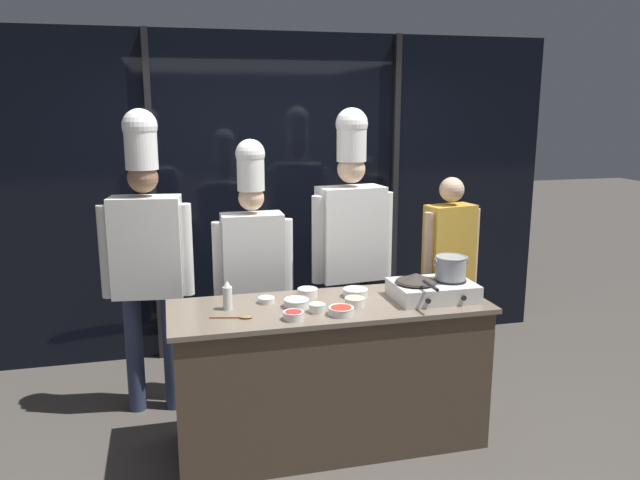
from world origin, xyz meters
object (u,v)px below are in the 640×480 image
(prep_bowl_ginger, at_px, (355,301))
(prep_bowl_onion, at_px, (308,292))
(prep_bowl_rice, at_px, (355,292))
(chef_line, at_px, (351,232))
(prep_bowl_shrimp, at_px, (317,307))
(prep_bowl_noodles, at_px, (266,300))
(stock_pot, at_px, (451,267))
(chef_sous, at_px, (253,255))
(prep_bowl_chili_flakes, at_px, (341,310))
(prep_bowl_garlic, at_px, (296,302))
(portable_stove, at_px, (433,290))
(squeeze_bottle_clear, at_px, (227,296))
(chef_head, at_px, (147,244))
(frying_pan, at_px, (416,278))
(prep_bowl_bell_pepper, at_px, (293,315))
(serving_spoon_slotted, at_px, (240,317))
(person_guest, at_px, (449,259))

(prep_bowl_ginger, height_order, prep_bowl_onion, prep_bowl_ginger)
(prep_bowl_rice, relative_size, chef_line, 0.08)
(prep_bowl_shrimp, distance_m, prep_bowl_noodles, 0.36)
(stock_pot, height_order, prep_bowl_rice, stock_pot)
(prep_bowl_onion, bearing_deg, chef_sous, 114.36)
(prep_bowl_shrimp, relative_size, prep_bowl_chili_flakes, 0.66)
(prep_bowl_garlic, bearing_deg, portable_stove, -3.10)
(squeeze_bottle_clear, height_order, chef_head, chef_head)
(frying_pan, bearing_deg, prep_bowl_ginger, -175.26)
(squeeze_bottle_clear, xyz_separation_m, prep_bowl_bell_pepper, (0.34, -0.27, -0.06))
(serving_spoon_slotted, xyz_separation_m, person_guest, (1.67, 0.77, 0.05))
(stock_pot, height_order, prep_bowl_garlic, stock_pot)
(squeeze_bottle_clear, distance_m, prep_bowl_noodles, 0.26)
(prep_bowl_onion, relative_size, serving_spoon_slotted, 0.53)
(prep_bowl_chili_flakes, distance_m, prep_bowl_noodles, 0.50)
(portable_stove, height_order, chef_sous, chef_sous)
(stock_pot, distance_m, prep_bowl_noodles, 1.17)
(stock_pot, xyz_separation_m, prep_bowl_bell_pepper, (-1.05, -0.17, -0.17))
(portable_stove, distance_m, prep_bowl_bell_pepper, 0.95)
(prep_bowl_rice, bearing_deg, prep_bowl_bell_pepper, -145.09)
(prep_bowl_noodles, bearing_deg, prep_bowl_chili_flakes, -40.07)
(prep_bowl_garlic, xyz_separation_m, prep_bowl_onion, (0.11, 0.17, 0.00))
(frying_pan, bearing_deg, stock_pot, 1.01)
(prep_bowl_onion, height_order, chef_sous, chef_sous)
(prep_bowl_ginger, distance_m, prep_bowl_garlic, 0.35)
(prep_bowl_shrimp, bearing_deg, serving_spoon_slotted, 179.23)
(stock_pot, distance_m, serving_spoon_slotted, 1.36)
(prep_bowl_ginger, bearing_deg, squeeze_bottle_clear, 169.72)
(prep_bowl_onion, bearing_deg, frying_pan, -19.30)
(prep_bowl_garlic, distance_m, chef_head, 1.16)
(person_guest, bearing_deg, prep_bowl_shrimp, 22.66)
(prep_bowl_garlic, xyz_separation_m, chef_line, (0.57, 0.75, 0.25))
(prep_bowl_noodles, height_order, chef_head, chef_head)
(portable_stove, bearing_deg, serving_spoon_slotted, -176.36)
(person_guest, bearing_deg, chef_line, -18.20)
(serving_spoon_slotted, distance_m, chef_head, 1.03)
(prep_bowl_rice, xyz_separation_m, prep_bowl_garlic, (-0.41, -0.11, -0.00))
(prep_bowl_chili_flakes, xyz_separation_m, serving_spoon_slotted, (-0.58, 0.08, -0.02))
(portable_stove, height_order, prep_bowl_shrimp, portable_stove)
(prep_bowl_shrimp, xyz_separation_m, prep_bowl_chili_flakes, (0.12, -0.08, -0.00))
(prep_bowl_chili_flakes, relative_size, chef_head, 0.07)
(squeeze_bottle_clear, xyz_separation_m, prep_bowl_ginger, (0.75, -0.14, -0.05))
(chef_sous, bearing_deg, prep_bowl_garlic, 101.98)
(prep_bowl_rice, bearing_deg, chef_head, 154.28)
(frying_pan, distance_m, prep_bowl_bell_pepper, 0.84)
(chef_line, bearing_deg, prep_bowl_garlic, 46.44)
(stock_pot, height_order, squeeze_bottle_clear, stock_pot)
(prep_bowl_rice, relative_size, prep_bowl_chili_flakes, 1.05)
(prep_bowl_ginger, bearing_deg, chef_sous, 120.52)
(prep_bowl_shrimp, height_order, prep_bowl_chili_flakes, prep_bowl_shrimp)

